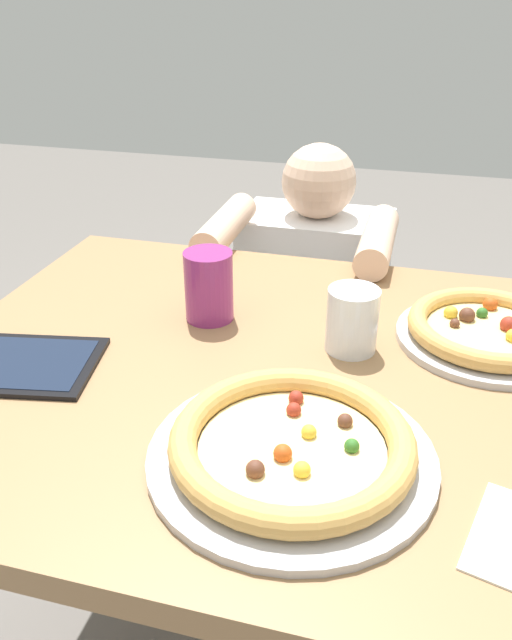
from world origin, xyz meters
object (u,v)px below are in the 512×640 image
pizza_far (487,331)px  drink_cup_colored (209,286)px  water_cup_clear (352,319)px  pizza_near (292,447)px  diner_seated (311,331)px  tablet (18,364)px

pizza_far → drink_cup_colored: (-0.46, -0.04, 0.04)m
water_cup_clear → pizza_near: bearing=-96.5°
pizza_far → diner_seated: diner_seated is taller
pizza_far → drink_cup_colored: size_ratio=2.37×
water_cup_clear → tablet: water_cup_clear is taller
drink_cup_colored → water_cup_clear: size_ratio=1.17×
pizza_far → tablet: bearing=-159.1°
pizza_far → diner_seated: size_ratio=0.31×
drink_cup_colored → diner_seated: diner_seated is taller
drink_cup_colored → diner_seated: bearing=81.7°
pizza_near → tablet: pizza_near is taller
pizza_far → tablet: size_ratio=1.09×
pizza_near → pizza_far: bearing=56.5°
drink_cup_colored → pizza_near: bearing=-56.7°
water_cup_clear → diner_seated: diner_seated is taller
water_cup_clear → tablet: (-0.49, -0.19, -0.05)m
pizza_near → drink_cup_colored: drink_cup_colored is taller
pizza_near → drink_cup_colored: bearing=123.3°
pizza_far → pizza_near: bearing=-123.5°
pizza_near → water_cup_clear: water_cup_clear is taller
water_cup_clear → diner_seated: 0.75m
drink_cup_colored → tablet: size_ratio=0.46×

